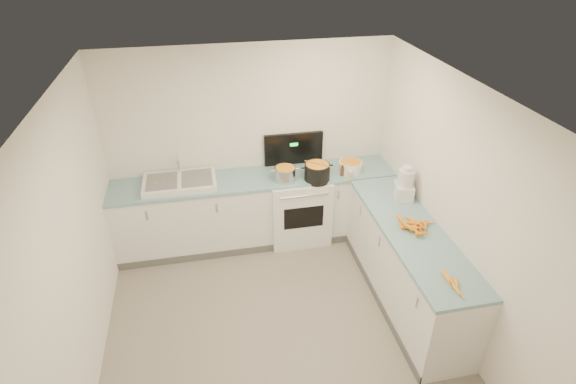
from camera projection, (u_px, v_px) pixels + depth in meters
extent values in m
cube|color=white|center=(256.00, 211.00, 5.79)|extent=(3.50, 0.60, 0.90)
cube|color=#82B1B8|center=(255.00, 179.00, 5.55)|extent=(3.50, 0.62, 0.04)
cube|color=white|center=(406.00, 266.00, 4.87)|extent=(0.60, 2.20, 0.90)
cube|color=#82B1B8|center=(413.00, 231.00, 4.62)|extent=(0.62, 2.20, 0.04)
cube|color=white|center=(298.00, 207.00, 5.86)|extent=(0.76, 0.65, 0.90)
cube|color=black|center=(293.00, 149.00, 5.75)|extent=(0.76, 0.05, 0.42)
cube|color=white|center=(180.00, 182.00, 5.36)|extent=(0.86, 0.52, 0.07)
cube|color=slate|center=(162.00, 181.00, 5.31)|extent=(0.36, 0.42, 0.01)
cube|color=slate|center=(197.00, 178.00, 5.38)|extent=(0.36, 0.42, 0.01)
cylinder|color=silver|center=(178.00, 162.00, 5.47)|extent=(0.03, 0.03, 0.24)
cylinder|color=silver|center=(285.00, 175.00, 5.44)|extent=(0.31, 0.31, 0.19)
cylinder|color=black|center=(317.00, 173.00, 5.46)|extent=(0.40, 0.40, 0.22)
cylinder|color=#AD7A47|center=(317.00, 164.00, 5.39)|extent=(0.27, 0.23, 0.01)
cylinder|color=white|center=(350.00, 167.00, 5.64)|extent=(0.35, 0.35, 0.14)
cylinder|color=#593319|center=(342.00, 171.00, 5.55)|extent=(0.05, 0.05, 0.12)
cylinder|color=#E5B266|center=(350.00, 175.00, 5.50)|extent=(0.05, 0.05, 0.08)
cube|color=white|center=(404.00, 191.00, 5.09)|extent=(0.25, 0.28, 0.17)
cylinder|color=silver|center=(406.00, 178.00, 5.00)|extent=(0.18, 0.18, 0.18)
cylinder|color=white|center=(407.00, 169.00, 4.94)|extent=(0.11, 0.11, 0.04)
cone|color=orange|center=(413.00, 229.00, 4.57)|extent=(0.18, 0.18, 0.04)
cone|color=orange|center=(400.00, 223.00, 4.66)|extent=(0.06, 0.20, 0.04)
cone|color=orange|center=(425.00, 227.00, 4.60)|extent=(0.13, 0.20, 0.05)
cone|color=orange|center=(413.00, 223.00, 4.66)|extent=(0.20, 0.08, 0.05)
cone|color=orange|center=(414.00, 227.00, 4.59)|extent=(0.22, 0.12, 0.05)
cone|color=orange|center=(409.00, 219.00, 4.73)|extent=(0.11, 0.16, 0.04)
cone|color=orange|center=(418.00, 227.00, 4.60)|extent=(0.06, 0.18, 0.05)
cone|color=orange|center=(412.00, 225.00, 4.63)|extent=(0.18, 0.18, 0.04)
cone|color=orange|center=(417.00, 230.00, 4.56)|extent=(0.10, 0.22, 0.04)
cone|color=orange|center=(427.00, 223.00, 4.66)|extent=(0.20, 0.09, 0.05)
cone|color=orange|center=(423.00, 233.00, 4.48)|extent=(0.17, 0.05, 0.05)
cone|color=orange|center=(415.00, 224.00, 4.59)|extent=(0.18, 0.13, 0.05)
cone|color=orange|center=(409.00, 226.00, 4.57)|extent=(0.17, 0.16, 0.05)
cone|color=orange|center=(414.00, 230.00, 4.51)|extent=(0.14, 0.21, 0.05)
cone|color=orange|center=(415.00, 225.00, 4.59)|extent=(0.18, 0.17, 0.05)
cone|color=orange|center=(421.00, 225.00, 4.58)|extent=(0.08, 0.17, 0.04)
cone|color=orange|center=(403.00, 222.00, 4.62)|extent=(0.06, 0.20, 0.05)
cone|color=orange|center=(459.00, 292.00, 3.80)|extent=(0.05, 0.18, 0.04)
cone|color=orange|center=(457.00, 287.00, 3.85)|extent=(0.11, 0.20, 0.04)
cone|color=orange|center=(452.00, 283.00, 3.90)|extent=(0.04, 0.19, 0.04)
cone|color=orange|center=(447.00, 278.00, 3.95)|extent=(0.07, 0.19, 0.04)
cube|color=tan|center=(159.00, 177.00, 5.39)|extent=(0.05, 0.02, 0.00)
cube|color=tan|center=(156.00, 182.00, 5.28)|extent=(0.05, 0.03, 0.00)
cube|color=tan|center=(164.00, 179.00, 5.35)|extent=(0.04, 0.05, 0.00)
cube|color=tan|center=(155.00, 183.00, 5.27)|extent=(0.02, 0.04, 0.00)
cube|color=tan|center=(153.00, 182.00, 5.28)|extent=(0.04, 0.03, 0.00)
cube|color=tan|center=(156.00, 183.00, 5.26)|extent=(0.04, 0.03, 0.00)
cube|color=tan|center=(170.00, 179.00, 5.34)|extent=(0.01, 0.03, 0.00)
cube|color=tan|center=(165.00, 186.00, 5.22)|extent=(0.02, 0.05, 0.00)
cube|color=tan|center=(156.00, 178.00, 5.37)|extent=(0.03, 0.04, 0.00)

